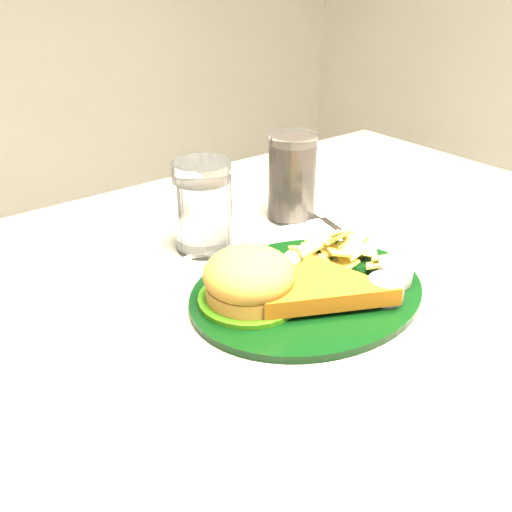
{
  "coord_description": "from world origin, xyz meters",
  "views": [
    {
      "loc": [
        -0.39,
        -0.47,
        1.11
      ],
      "look_at": [
        -0.04,
        -0.01,
        0.8
      ],
      "focal_mm": 40.0,
      "sensor_mm": 36.0,
      "label": 1
    }
  ],
  "objects_px": {
    "table": "(271,487)",
    "fork_napkin": "(341,234)",
    "cola_glass": "(292,178)",
    "dinner_plate": "(308,271)",
    "water_glass": "(203,206)"
  },
  "relations": [
    {
      "from": "table",
      "to": "dinner_plate",
      "type": "relative_size",
      "value": 4.1
    },
    {
      "from": "dinner_plate",
      "to": "fork_napkin",
      "type": "relative_size",
      "value": 1.64
    },
    {
      "from": "cola_glass",
      "to": "dinner_plate",
      "type": "bearing_deg",
      "value": -125.89
    },
    {
      "from": "table",
      "to": "dinner_plate",
      "type": "xyz_separation_m",
      "value": [
        0.01,
        -0.05,
        0.41
      ]
    },
    {
      "from": "fork_napkin",
      "to": "dinner_plate",
      "type": "bearing_deg",
      "value": -136.28
    },
    {
      "from": "dinner_plate",
      "to": "water_glass",
      "type": "height_order",
      "value": "water_glass"
    },
    {
      "from": "dinner_plate",
      "to": "fork_napkin",
      "type": "xyz_separation_m",
      "value": [
        0.14,
        0.08,
        -0.03
      ]
    },
    {
      "from": "cola_glass",
      "to": "table",
      "type": "bearing_deg",
      "value": -136.96
    },
    {
      "from": "water_glass",
      "to": "table",
      "type": "bearing_deg",
      "value": -80.53
    },
    {
      "from": "cola_glass",
      "to": "water_glass",
      "type": "bearing_deg",
      "value": -178.75
    },
    {
      "from": "water_glass",
      "to": "fork_napkin",
      "type": "relative_size",
      "value": 0.69
    },
    {
      "from": "water_glass",
      "to": "cola_glass",
      "type": "distance_m",
      "value": 0.16
    },
    {
      "from": "table",
      "to": "fork_napkin",
      "type": "relative_size",
      "value": 6.74
    },
    {
      "from": "dinner_plate",
      "to": "water_glass",
      "type": "bearing_deg",
      "value": 100.47
    },
    {
      "from": "cola_glass",
      "to": "fork_napkin",
      "type": "xyz_separation_m",
      "value": [
        0.01,
        -0.1,
        -0.06
      ]
    }
  ]
}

